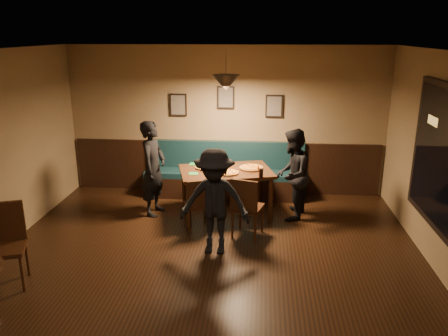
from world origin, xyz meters
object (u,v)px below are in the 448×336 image
object	(u,v)px
dining_table	(226,193)
diner_right	(292,175)
tabasco_bottle	(258,168)
chair_near_left	(197,203)
soda_glass	(261,173)
diner_left	(153,168)
diner_front	(215,202)
cafe_chair_far	(5,247)
chair_near_right	(248,206)
booth_bench	(224,171)

from	to	relation	value
dining_table	diner_right	bearing A→B (deg)	-15.91
dining_table	tabasco_bottle	distance (m)	0.71
chair_near_left	tabasco_bottle	size ratio (longest dim) A/B	7.68
diner_right	soda_glass	distance (m)	0.62
chair_near_left	diner_left	xyz separation A→B (m)	(-0.82, 0.55, 0.38)
diner_right	diner_front	size ratio (longest dim) A/B	1.00
diner_front	cafe_chair_far	size ratio (longest dim) A/B	1.48
diner_right	chair_near_left	bearing A→B (deg)	-54.69
diner_left	cafe_chair_far	size ratio (longest dim) A/B	1.58
diner_right	diner_front	xyz separation A→B (m)	(-1.15, -1.33, -0.00)
dining_table	diner_front	size ratio (longest dim) A/B	0.99
soda_glass	dining_table	bearing A→B (deg)	150.09
dining_table	tabasco_bottle	xyz separation A→B (m)	(0.54, -0.03, 0.46)
soda_glass	diner_left	bearing A→B (deg)	170.55
dining_table	chair_near_left	size ratio (longest dim) A/B	1.75
diner_right	chair_near_right	bearing A→B (deg)	-28.78
chair_near_right	diner_right	xyz separation A→B (m)	(0.70, 0.74, 0.29)
cafe_chair_far	tabasco_bottle	bearing A→B (deg)	-161.08
diner_left	tabasco_bottle	xyz separation A→B (m)	(1.76, 0.01, 0.05)
chair_near_right	diner_front	distance (m)	0.79
booth_bench	soda_glass	world-z (taller)	booth_bench
dining_table	diner_front	bearing A→B (deg)	-106.89
diner_right	tabasco_bottle	distance (m)	0.57
booth_bench	diner_left	xyz separation A→B (m)	(-1.12, -0.96, 0.31)
soda_glass	cafe_chair_far	bearing A→B (deg)	-145.57
booth_bench	diner_left	world-z (taller)	diner_left
chair_near_left	dining_table	bearing A→B (deg)	33.83
chair_near_left	tabasco_bottle	distance (m)	1.18
soda_glass	tabasco_bottle	bearing A→B (deg)	99.07
booth_bench	tabasco_bottle	bearing A→B (deg)	-55.86
cafe_chair_far	diner_left	bearing A→B (deg)	-137.42
soda_glass	diner_right	bearing A→B (deg)	31.98
booth_bench	cafe_chair_far	world-z (taller)	cafe_chair_far
diner_right	tabasco_bottle	size ratio (longest dim) A/B	13.66
chair_near_left	diner_right	distance (m)	1.65
diner_left	diner_front	xyz separation A→B (m)	(1.18, -1.31, -0.05)
diner_front	booth_bench	bearing A→B (deg)	95.31
dining_table	soda_glass	size ratio (longest dim) A/B	10.18
diner_left	chair_near_right	bearing A→B (deg)	-103.97
dining_table	diner_left	size ratio (longest dim) A/B	0.92
chair_near_right	cafe_chair_far	distance (m)	3.35
booth_bench	chair_near_left	bearing A→B (deg)	-101.51
booth_bench	dining_table	world-z (taller)	booth_bench
booth_bench	chair_near_right	size ratio (longest dim) A/B	3.14
diner_front	tabasco_bottle	bearing A→B (deg)	70.00
chair_near_right	booth_bench	bearing A→B (deg)	123.23
chair_near_right	diner_front	bearing A→B (deg)	-110.55
chair_near_left	diner_front	size ratio (longest dim) A/B	0.56
diner_right	cafe_chair_far	size ratio (longest dim) A/B	1.48
diner_left	tabasco_bottle	world-z (taller)	diner_left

